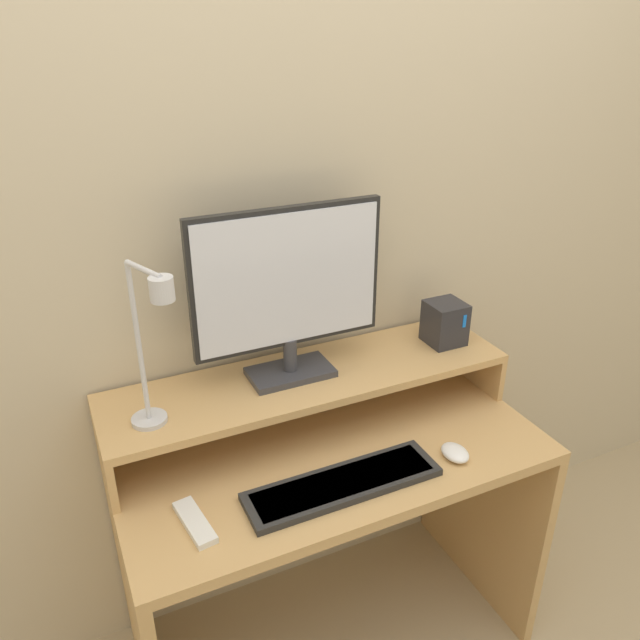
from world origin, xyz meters
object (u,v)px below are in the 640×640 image
keyboard (343,484)px  remote_control (195,522)px  monitor (288,288)px  router_dock (445,323)px  desk_lamp (152,342)px  mouse (455,453)px

keyboard → remote_control: (-0.35, 0.03, -0.00)m
remote_control → monitor: bearing=38.3°
remote_control → router_dock: bearing=17.2°
router_dock → keyboard: 0.59m
desk_lamp → keyboard: size_ratio=0.85×
desk_lamp → remote_control: desk_lamp is taller
router_dock → remote_control: 0.88m
keyboard → remote_control: keyboard is taller
monitor → mouse: 0.59m
monitor → router_dock: bearing=-2.0°
monitor → desk_lamp: (-0.36, -0.11, -0.02)m
remote_control → mouse: bearing=-4.2°
monitor → remote_control: 0.59m
desk_lamp → keyboard: desk_lamp is taller
desk_lamp → router_dock: (0.84, 0.09, -0.17)m
keyboard → remote_control: size_ratio=3.03×
router_dock → keyboard: router_dock is taller
monitor → router_dock: size_ratio=3.99×
keyboard → mouse: bearing=-3.9°
desk_lamp → monitor: bearing=17.0°
monitor → remote_control: size_ratio=3.15×
desk_lamp → router_dock: bearing=6.4°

